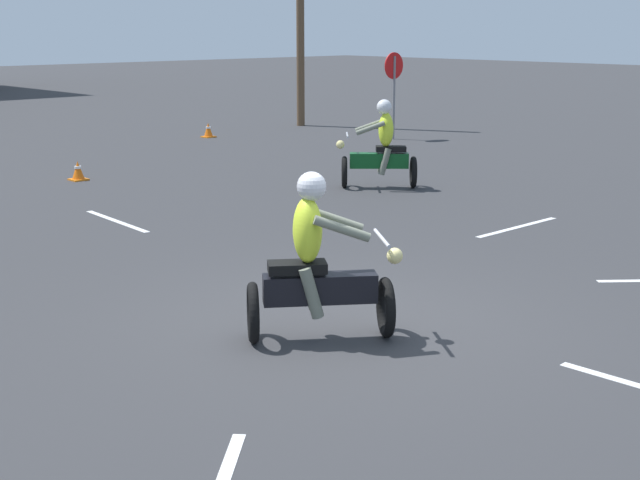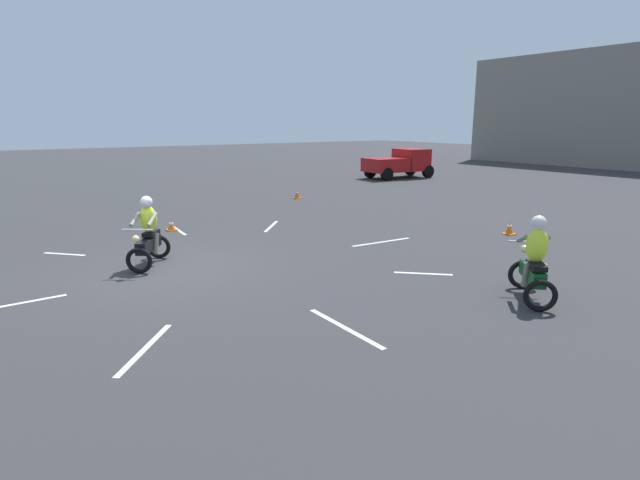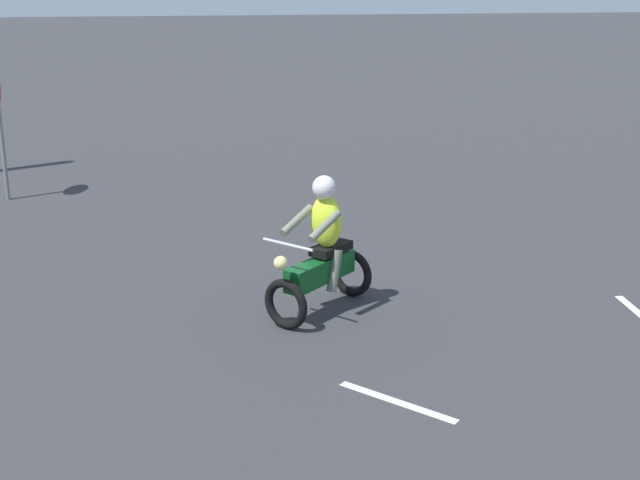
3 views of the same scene
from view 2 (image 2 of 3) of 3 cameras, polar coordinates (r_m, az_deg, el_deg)
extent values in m
plane|color=#333335|center=(12.16, -17.04, -3.18)|extent=(120.00, 120.00, 0.00)
torus|color=black|center=(11.92, -19.98, -2.23)|extent=(0.43, 0.54, 0.60)
torus|color=black|center=(13.10, -17.97, -0.72)|extent=(0.43, 0.54, 0.60)
cube|color=black|center=(12.45, -19.00, -0.46)|extent=(1.03, 0.84, 0.28)
cube|color=black|center=(12.61, -18.74, 0.75)|extent=(0.61, 0.54, 0.10)
cylinder|color=silver|center=(11.80, -20.16, 1.11)|extent=(0.44, 0.59, 0.04)
sphere|color=#F2E08C|center=(11.72, -20.32, 0.11)|extent=(0.22, 0.22, 0.16)
ellipsoid|color=#D8F233|center=(12.44, -19.02, 2.26)|extent=(0.46, 0.49, 0.64)
cylinder|color=slate|center=(12.23, -20.39, 2.21)|extent=(0.50, 0.40, 0.27)
cylinder|color=slate|center=(12.09, -18.63, 2.23)|extent=(0.50, 0.40, 0.27)
cylinder|color=slate|center=(12.59, -19.45, -0.35)|extent=(0.27, 0.24, 0.51)
cylinder|color=slate|center=(12.50, -18.24, -0.36)|extent=(0.27, 0.24, 0.51)
sphere|color=silver|center=(12.34, -19.23, 4.14)|extent=(0.39, 0.39, 0.28)
torus|color=black|center=(11.02, 22.20, -3.67)|extent=(0.49, 0.50, 0.60)
torus|color=black|center=(9.82, 23.88, -5.85)|extent=(0.49, 0.50, 0.60)
cube|color=#0F4C1E|center=(10.35, 23.10, -3.54)|extent=(0.96, 0.93, 0.28)
cube|color=black|center=(10.09, 23.51, -2.70)|extent=(0.58, 0.57, 0.10)
cylinder|color=silver|center=(10.80, 22.58, -0.19)|extent=(0.51, 0.53, 0.04)
sphere|color=#F2E08C|center=(10.96, 22.34, -0.94)|extent=(0.23, 0.23, 0.16)
ellipsoid|color=#D8F233|center=(10.10, 23.56, -0.58)|extent=(0.48, 0.48, 0.64)
cylinder|color=slate|center=(10.42, 24.25, 0.04)|extent=(0.46, 0.44, 0.27)
cylinder|color=slate|center=(10.32, 22.11, 0.12)|extent=(0.46, 0.44, 0.27)
cylinder|color=slate|center=(10.30, 23.99, -3.71)|extent=(0.26, 0.26, 0.51)
cylinder|color=slate|center=(10.22, 22.47, -3.68)|extent=(0.26, 0.26, 0.51)
sphere|color=silver|center=(10.05, 23.73, 1.80)|extent=(0.40, 0.40, 0.28)
cylinder|color=black|center=(31.42, 12.24, 7.65)|extent=(0.33, 0.78, 0.76)
cylinder|color=black|center=(32.71, 10.28, 7.95)|extent=(0.33, 0.78, 0.76)
cylinder|color=black|center=(29.48, 7.65, 7.47)|extent=(0.33, 0.78, 0.76)
cylinder|color=black|center=(30.85, 5.76, 7.78)|extent=(0.33, 0.78, 0.76)
cube|color=maroon|center=(30.44, 7.56, 8.51)|extent=(2.13, 2.58, 0.80)
cube|color=maroon|center=(31.59, 10.38, 9.04)|extent=(2.05, 1.78, 1.30)
cube|color=black|center=(31.98, 11.33, 9.68)|extent=(1.70, 0.29, 0.56)
cube|color=orange|center=(16.42, -16.58, 1.12)|extent=(0.32, 0.32, 0.03)
cone|color=orange|center=(16.39, -16.62, 1.66)|extent=(0.24, 0.24, 0.29)
cylinder|color=white|center=(16.38, -16.63, 1.81)|extent=(0.13, 0.13, 0.05)
cube|color=orange|center=(16.24, 20.77, 0.67)|extent=(0.32, 0.32, 0.03)
cone|color=orange|center=(16.20, 20.83, 1.33)|extent=(0.24, 0.24, 0.35)
cylinder|color=white|center=(16.19, 20.85, 1.51)|extent=(0.13, 0.13, 0.05)
cube|color=orange|center=(22.37, -2.62, 4.80)|extent=(0.32, 0.32, 0.03)
cone|color=orange|center=(22.34, -2.63, 5.29)|extent=(0.24, 0.24, 0.36)
cylinder|color=white|center=(22.33, -2.63, 5.43)|extent=(0.13, 0.13, 0.05)
cube|color=silver|center=(8.42, 2.86, -9.98)|extent=(1.97, 0.11, 0.01)
cube|color=silver|center=(11.51, 11.71, -3.77)|extent=(0.97, 1.01, 0.01)
cube|color=silver|center=(14.30, 7.05, -0.23)|extent=(0.25, 2.00, 0.01)
cube|color=silver|center=(16.42, -5.59, 1.58)|extent=(1.36, 1.24, 0.01)
cube|color=silver|center=(16.39, -15.89, 1.10)|extent=(1.64, 0.22, 0.01)
cube|color=silver|center=(14.51, -27.17, -1.43)|extent=(0.96, 0.89, 0.01)
cube|color=silver|center=(11.03, -32.11, -6.36)|extent=(0.17, 2.00, 0.01)
cube|color=silver|center=(8.14, -19.35, -11.61)|extent=(1.43, 1.25, 0.01)
camera|label=1|loc=(17.58, -44.57, 8.45)|focal=50.00mm
camera|label=3|loc=(17.89, -2.00, 15.79)|focal=50.00mm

